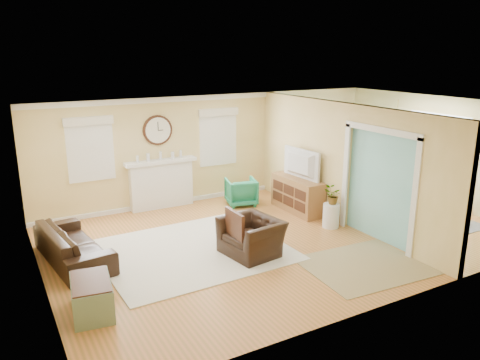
# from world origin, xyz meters

# --- Properties ---
(floor) EXTENTS (9.00, 9.00, 0.00)m
(floor) POSITION_xyz_m (0.00, 0.00, 0.00)
(floor) COLOR #A16B2E
(floor) RESTS_ON ground
(wall_back) EXTENTS (9.00, 0.02, 2.60)m
(wall_back) POSITION_xyz_m (0.00, 3.00, 1.30)
(wall_back) COLOR tan
(wall_back) RESTS_ON ground
(wall_front) EXTENTS (9.00, 0.02, 2.60)m
(wall_front) POSITION_xyz_m (0.00, -3.00, 1.30)
(wall_front) COLOR tan
(wall_front) RESTS_ON ground
(wall_left) EXTENTS (0.02, 6.00, 2.60)m
(wall_left) POSITION_xyz_m (-4.50, 0.00, 1.30)
(wall_left) COLOR tan
(wall_left) RESTS_ON ground
(wall_right) EXTENTS (0.02, 6.00, 2.60)m
(wall_right) POSITION_xyz_m (4.50, 0.00, 1.30)
(wall_right) COLOR tan
(wall_right) RESTS_ON ground
(ceiling) EXTENTS (9.00, 6.00, 0.02)m
(ceiling) POSITION_xyz_m (0.00, 0.00, 2.60)
(ceiling) COLOR white
(ceiling) RESTS_ON wall_back
(partition) EXTENTS (0.17, 6.00, 2.60)m
(partition) POSITION_xyz_m (1.51, 0.28, 1.36)
(partition) COLOR tan
(partition) RESTS_ON ground
(fireplace) EXTENTS (1.70, 0.30, 1.17)m
(fireplace) POSITION_xyz_m (-1.50, 2.88, 0.60)
(fireplace) COLOR white
(fireplace) RESTS_ON ground
(wall_clock) EXTENTS (0.70, 0.07, 0.70)m
(wall_clock) POSITION_xyz_m (-1.50, 2.97, 1.85)
(wall_clock) COLOR #3F1F10
(wall_clock) RESTS_ON wall_back
(window_left) EXTENTS (1.05, 0.13, 1.42)m
(window_left) POSITION_xyz_m (-3.05, 2.95, 1.66)
(window_left) COLOR white
(window_left) RESTS_ON wall_back
(window_right) EXTENTS (1.05, 0.13, 1.42)m
(window_right) POSITION_xyz_m (0.05, 2.95, 1.66)
(window_right) COLOR white
(window_right) RESTS_ON wall_back
(french_doors) EXTENTS (0.06, 1.70, 2.20)m
(french_doors) POSITION_xyz_m (4.45, 0.00, 1.10)
(french_doors) COLOR white
(french_doors) RESTS_ON ground
(pendant) EXTENTS (0.30, 0.30, 0.55)m
(pendant) POSITION_xyz_m (3.00, 0.00, 2.20)
(pendant) COLOR gold
(pendant) RESTS_ON ceiling
(rug_cream) EXTENTS (3.41, 2.98, 0.02)m
(rug_cream) POSITION_xyz_m (-1.89, 0.18, 0.01)
(rug_cream) COLOR beige
(rug_cream) RESTS_ON floor
(rug_jute) EXTENTS (2.13, 1.79, 0.01)m
(rug_jute) POSITION_xyz_m (0.47, -1.88, 0.01)
(rug_jute) COLOR #9D885B
(rug_jute) RESTS_ON floor
(rug_grey) EXTENTS (2.57, 3.22, 0.01)m
(rug_grey) POSITION_xyz_m (2.85, -0.21, 0.01)
(rug_grey) COLOR slate
(rug_grey) RESTS_ON floor
(sofa) EXTENTS (1.10, 2.22, 0.62)m
(sofa) POSITION_xyz_m (-3.90, 0.80, 0.31)
(sofa) COLOR black
(sofa) RESTS_ON floor
(eames_chair) EXTENTS (1.05, 1.16, 0.67)m
(eames_chair) POSITION_xyz_m (-1.00, -0.48, 0.34)
(eames_chair) COLOR black
(eames_chair) RESTS_ON floor
(green_chair) EXTENTS (0.85, 0.87, 0.65)m
(green_chair) POSITION_xyz_m (0.25, 2.14, 0.32)
(green_chair) COLOR #1D834E
(green_chair) RESTS_ON floor
(trunk) EXTENTS (0.65, 0.95, 0.51)m
(trunk) POSITION_xyz_m (-4.00, -1.13, 0.25)
(trunk) COLOR gray
(trunk) RESTS_ON floor
(credenza) EXTENTS (0.50, 1.47, 0.80)m
(credenza) POSITION_xyz_m (1.15, 1.08, 0.40)
(credenza) COLOR olive
(credenza) RESTS_ON floor
(tv) EXTENTS (0.25, 1.18, 0.67)m
(tv) POSITION_xyz_m (1.13, 1.08, 1.14)
(tv) COLOR black
(tv) RESTS_ON credenza
(garden_stool) EXTENTS (0.35, 0.35, 0.51)m
(garden_stool) POSITION_xyz_m (1.17, -0.12, 0.26)
(garden_stool) COLOR white
(garden_stool) RESTS_ON floor
(potted_plant) EXTENTS (0.46, 0.45, 0.38)m
(potted_plant) POSITION_xyz_m (1.17, -0.12, 0.70)
(potted_plant) COLOR #337F33
(potted_plant) RESTS_ON garden_stool
(dining_table) EXTENTS (1.37, 2.12, 0.70)m
(dining_table) POSITION_xyz_m (2.85, -0.21, 0.35)
(dining_table) COLOR #3F1F10
(dining_table) RESTS_ON floor
(dining_chair_n) EXTENTS (0.46, 0.46, 0.87)m
(dining_chair_n) POSITION_xyz_m (2.87, 0.83, 0.51)
(dining_chair_n) COLOR slate
(dining_chair_n) RESTS_ON floor
(dining_chair_s) EXTENTS (0.50, 0.50, 0.94)m
(dining_chair_s) POSITION_xyz_m (2.93, -1.31, 0.55)
(dining_chair_s) COLOR slate
(dining_chair_s) RESTS_ON floor
(dining_chair_w) EXTENTS (0.47, 0.47, 0.96)m
(dining_chair_w) POSITION_xyz_m (2.21, -0.11, 0.56)
(dining_chair_w) COLOR white
(dining_chair_w) RESTS_ON floor
(dining_chair_e) EXTENTS (0.46, 0.46, 1.04)m
(dining_chair_e) POSITION_xyz_m (3.56, -0.25, 0.61)
(dining_chair_e) COLOR slate
(dining_chair_e) RESTS_ON floor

